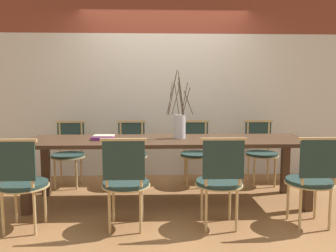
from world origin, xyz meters
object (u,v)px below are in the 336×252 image
chair_far_center (196,150)px  vase_centerpiece (180,125)px  book_stack (103,137)px  dining_table (168,146)px  chair_near_center (220,179)px

chair_far_center → vase_centerpiece: vase_centerpiece is taller
vase_centerpiece → book_stack: (-0.87, -0.07, -0.13)m
dining_table → chair_far_center: bearing=60.7°
dining_table → book_stack: size_ratio=12.76×
dining_table → chair_near_center: (0.46, -0.74, -0.18)m
chair_near_center → vase_centerpiece: 0.95m
chair_far_center → vase_centerpiece: (-0.28, -0.70, 0.43)m
dining_table → book_stack: 0.75m
chair_near_center → book_stack: bearing=149.3°
dining_table → chair_near_center: size_ratio=3.64×
chair_near_center → book_stack: (-1.20, 0.71, 0.30)m
vase_centerpiece → chair_near_center: bearing=-67.4°
book_stack → vase_centerpiece: bearing=4.6°
chair_near_center → book_stack: chair_near_center is taller
dining_table → vase_centerpiece: size_ratio=4.02×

